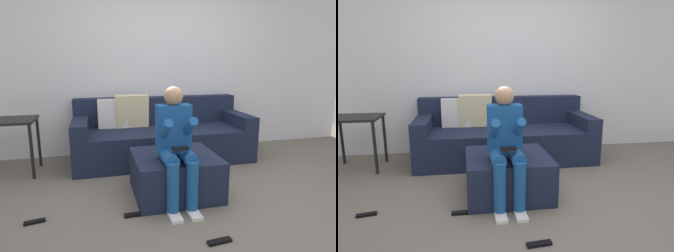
% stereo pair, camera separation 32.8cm
% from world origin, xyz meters
% --- Properties ---
extents(ground_plane, '(8.20, 8.20, 0.00)m').
position_xyz_m(ground_plane, '(0.00, 0.00, 0.00)').
color(ground_plane, '#6B6359').
extents(wall_back, '(6.31, 0.10, 2.45)m').
position_xyz_m(wall_back, '(0.00, 2.01, 1.23)').
color(wall_back, silver).
rests_on(wall_back, ground_plane).
extents(couch_sectional, '(2.36, 0.96, 0.89)m').
position_xyz_m(couch_sectional, '(-0.14, 1.54, 0.31)').
color(couch_sectional, '#192138').
rests_on(couch_sectional, ground_plane).
extents(ottoman, '(0.82, 0.77, 0.41)m').
position_xyz_m(ottoman, '(-0.26, 0.39, 0.20)').
color(ottoman, '#192138').
rests_on(ottoman, ground_plane).
extents(person_seated, '(0.32, 0.57, 1.10)m').
position_xyz_m(person_seated, '(-0.30, 0.19, 0.59)').
color(person_seated, '#194C8C').
rests_on(person_seated, ground_plane).
extents(side_table, '(0.59, 0.51, 0.67)m').
position_xyz_m(side_table, '(-1.99, 1.38, 0.56)').
color(side_table, black).
rests_on(side_table, ground_plane).
extents(remote_near_ottoman, '(0.19, 0.07, 0.02)m').
position_xyz_m(remote_near_ottoman, '(-0.16, -0.50, 0.01)').
color(remote_near_ottoman, black).
rests_on(remote_near_ottoman, ground_plane).
extents(remote_by_storage_bin, '(0.18, 0.05, 0.02)m').
position_xyz_m(remote_by_storage_bin, '(-0.72, 0.04, 0.01)').
color(remote_by_storage_bin, black).
rests_on(remote_by_storage_bin, ground_plane).
extents(remote_under_side_table, '(0.17, 0.08, 0.02)m').
position_xyz_m(remote_under_side_table, '(-1.54, 0.13, 0.01)').
color(remote_under_side_table, black).
rests_on(remote_under_side_table, ground_plane).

